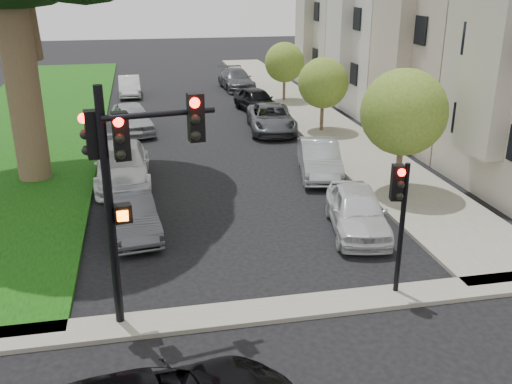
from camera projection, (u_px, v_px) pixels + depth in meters
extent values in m
plane|color=black|center=(303.00, 362.00, 12.02)|extent=(140.00, 140.00, 0.00)
cube|color=#103B0B|center=(34.00, 120.00, 32.33)|extent=(8.00, 44.00, 0.12)
cube|color=gray|center=(302.00, 108.00, 35.27)|extent=(3.50, 44.00, 0.12)
cube|color=gray|center=(281.00, 309.00, 13.83)|extent=(60.00, 1.00, 0.12)
cube|color=tan|center=(487.00, 75.00, 19.38)|extent=(0.70, 2.20, 5.50)
cube|color=black|center=(500.00, 45.00, 19.09)|extent=(0.08, 3.60, 6.00)
cube|color=gray|center=(472.00, 37.00, 26.80)|extent=(7.00, 7.40, 10.00)
cube|color=gray|center=(394.00, 50.00, 26.26)|extent=(0.70, 2.20, 5.50)
cube|color=black|center=(402.00, 27.00, 25.97)|extent=(0.08, 3.60, 6.00)
cube|color=#B5AEAA|center=(402.00, 25.00, 33.68)|extent=(7.00, 7.40, 10.00)
cube|color=#B5AEAA|center=(340.00, 35.00, 33.14)|extent=(0.70, 2.20, 5.50)
cube|color=black|center=(346.00, 17.00, 32.84)|extent=(0.08, 3.60, 6.00)
cube|color=tan|center=(357.00, 17.00, 40.56)|extent=(7.00, 7.40, 10.00)
cube|color=tan|center=(304.00, 25.00, 40.02)|extent=(0.70, 2.20, 5.50)
cube|color=black|center=(309.00, 10.00, 39.72)|extent=(0.08, 3.60, 6.00)
cylinder|color=brown|center=(20.00, 65.00, 21.28)|extent=(1.25, 1.25, 9.11)
cylinder|color=brown|center=(399.00, 165.00, 21.03)|extent=(0.22, 0.22, 2.22)
sphere|color=#4F7429|center=(404.00, 112.00, 20.33)|extent=(3.11, 3.11, 3.11)
cylinder|color=brown|center=(322.00, 115.00, 29.62)|extent=(0.18, 0.18, 1.85)
sphere|color=#4F7429|center=(323.00, 83.00, 29.04)|extent=(2.59, 2.59, 2.59)
cylinder|color=brown|center=(284.00, 88.00, 37.01)|extent=(0.18, 0.18, 1.82)
sphere|color=#4F7429|center=(284.00, 62.00, 36.44)|extent=(2.54, 2.54, 2.54)
cylinder|color=black|center=(110.00, 214.00, 12.34)|extent=(0.22, 0.22, 5.60)
cylinder|color=black|center=(159.00, 114.00, 11.80)|extent=(2.36, 0.52, 0.13)
cube|color=black|center=(121.00, 136.00, 11.80)|extent=(0.37, 0.33, 1.02)
cube|color=black|center=(196.00, 118.00, 11.98)|extent=(0.37, 0.33, 1.02)
cube|color=black|center=(93.00, 134.00, 11.94)|extent=(0.33, 0.37, 1.02)
sphere|color=#FF0C05|center=(120.00, 122.00, 11.53)|extent=(0.22, 0.22, 0.22)
sphere|color=black|center=(122.00, 154.00, 11.78)|extent=(0.22, 0.22, 0.22)
cube|color=black|center=(123.00, 213.00, 12.39)|extent=(0.42, 0.33, 0.41)
cube|color=#FF5905|center=(123.00, 216.00, 12.25)|extent=(0.24, 0.03, 0.24)
cylinder|color=black|center=(401.00, 232.00, 13.99)|extent=(0.15, 0.15, 3.52)
cube|color=black|center=(397.00, 183.00, 13.49)|extent=(0.32, 0.29, 0.88)
sphere|color=#FF0C05|center=(401.00, 173.00, 13.26)|extent=(0.19, 0.19, 0.19)
imported|color=silver|center=(357.00, 211.00, 17.99)|extent=(2.44, 4.41, 1.42)
imported|color=#999BA0|center=(319.00, 159.00, 23.17)|extent=(2.31, 4.51, 1.42)
imported|color=#3F4247|center=(271.00, 118.00, 29.93)|extent=(2.80, 5.17, 1.38)
imported|color=black|center=(256.00, 100.00, 34.23)|extent=(2.48, 4.46, 1.44)
imported|color=#3F4247|center=(236.00, 79.00, 41.23)|extent=(2.26, 5.07, 1.44)
imported|color=#3F4247|center=(131.00, 214.00, 17.90)|extent=(1.93, 4.13, 1.31)
imported|color=silver|center=(123.00, 165.00, 22.32)|extent=(2.13, 5.13, 1.48)
imported|color=#999BA0|center=(132.00, 118.00, 29.70)|extent=(2.53, 4.69, 1.51)
imported|color=silver|center=(129.00, 86.00, 38.96)|extent=(1.51, 4.05, 1.32)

